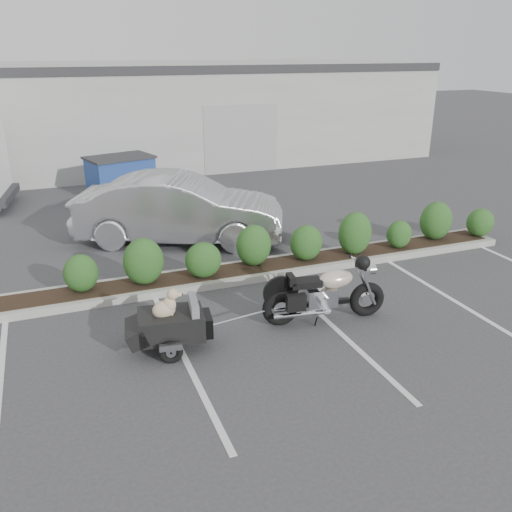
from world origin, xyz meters
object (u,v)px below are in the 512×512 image
object	(u,v)px
motorcycle	(325,294)
dumpster	(121,177)
sedan	(180,209)
pet_trailer	(170,324)

from	to	relation	value
motorcycle	dumpster	size ratio (longest dim) A/B	0.98
motorcycle	sedan	distance (m)	5.33
pet_trailer	sedan	bearing A→B (deg)	82.89
sedan	dumpster	size ratio (longest dim) A/B	2.19
motorcycle	dumpster	world-z (taller)	dumpster
motorcycle	dumpster	distance (m)	10.36
pet_trailer	sedan	distance (m)	5.33
dumpster	sedan	bearing A→B (deg)	-97.36
dumpster	pet_trailer	bearing A→B (deg)	-109.68
pet_trailer	dumpster	xyz separation A→B (m)	(0.68, 10.12, 0.22)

